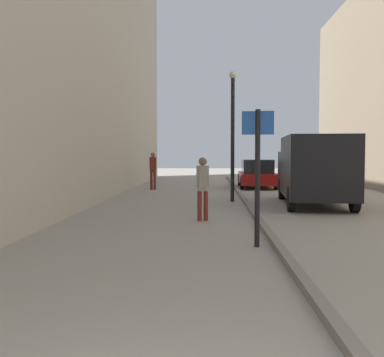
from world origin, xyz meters
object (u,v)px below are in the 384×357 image
delivery_van (314,168)px  lamp_post (233,127)px  street_sign_post (258,166)px  pedestrian_mid_block (203,184)px  parked_car (257,174)px  pedestrian_main_foreground (153,168)px

delivery_van → lamp_post: lamp_post is taller
delivery_van → street_sign_post: street_sign_post is taller
lamp_post → pedestrian_mid_block: bearing=-101.8°
parked_car → pedestrian_main_foreground: bearing=-160.8°
delivery_van → street_sign_post: size_ratio=2.14×
delivery_van → street_sign_post: 7.60m
pedestrian_main_foreground → parked_car: 5.48m
pedestrian_main_foreground → street_sign_post: size_ratio=0.70×
pedestrian_main_foreground → street_sign_post: (3.68, -13.45, 0.49)m
pedestrian_mid_block → delivery_van: bearing=35.7°
delivery_van → street_sign_post: (-2.66, -7.11, 0.29)m
parked_car → lamp_post: bearing=-101.7°
pedestrian_main_foreground → lamp_post: (3.60, -5.30, 1.67)m
pedestrian_mid_block → street_sign_post: size_ratio=0.64×
pedestrian_main_foreground → lamp_post: lamp_post is taller
parked_car → street_sign_post: 15.23m
pedestrian_mid_block → street_sign_post: bearing=-81.5°
delivery_van → parked_car: size_ratio=1.32×
pedestrian_mid_block → lamp_post: size_ratio=0.35×
pedestrian_main_foreground → pedestrian_mid_block: size_ratio=1.09×
pedestrian_main_foreground → pedestrian_mid_block: 10.46m
delivery_van → parked_car: (-1.13, 8.02, -0.55)m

